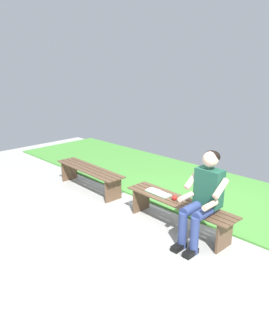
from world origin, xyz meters
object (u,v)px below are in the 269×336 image
at_px(bench_far, 89,173).
at_px(person_seated, 203,195).
at_px(bench_near, 178,207).
at_px(book_open, 158,193).
at_px(apple, 174,198).

xyz_separation_m(bench_far, person_seated, (-2.53, 0.10, 0.35)).
height_order(bench_near, book_open, book_open).
relative_size(person_seated, apple, 16.90).
xyz_separation_m(bench_near, bench_far, (2.08, 0.00, -0.00)).
bearing_deg(bench_near, bench_far, 0.00).
bearing_deg(bench_near, apple, 28.09).
bearing_deg(bench_far, person_seated, 177.78).
relative_size(bench_far, apple, 23.14).
bearing_deg(book_open, bench_far, 2.06).
xyz_separation_m(bench_far, apple, (-2.03, 0.03, 0.14)).
bearing_deg(apple, bench_far, -0.80).
bearing_deg(book_open, bench_near, -176.32).
bearing_deg(person_seated, book_open, -6.21).
relative_size(bench_near, apple, 24.31).
relative_size(bench_far, person_seated, 1.37).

